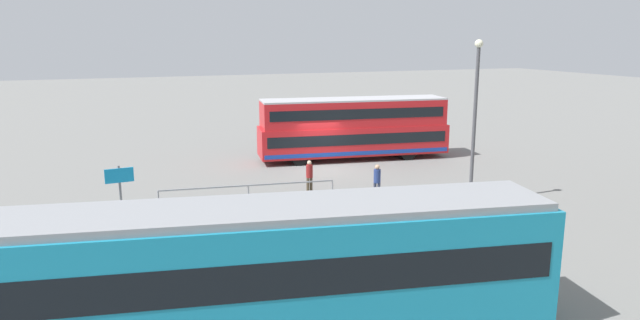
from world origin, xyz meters
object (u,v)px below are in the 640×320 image
(pedestrian_crossing, at_px, (377,180))
(info_sign, at_px, (120,183))
(tram_yellow, at_px, (241,272))
(pedestrian_near_railing, at_px, (309,175))
(double_decker_bus, at_px, (353,128))
(street_lamp, at_px, (475,110))

(pedestrian_crossing, distance_m, info_sign, 11.21)
(tram_yellow, bearing_deg, pedestrian_near_railing, -117.11)
(double_decker_bus, relative_size, street_lamp, 1.62)
(double_decker_bus, distance_m, tram_yellow, 21.81)
(pedestrian_crossing, distance_m, street_lamp, 5.34)
(pedestrian_crossing, xyz_separation_m, street_lamp, (-3.69, 2.04, 3.28))
(pedestrian_near_railing, bearing_deg, pedestrian_crossing, 140.25)
(pedestrian_crossing, relative_size, info_sign, 0.70)
(double_decker_bus, distance_m, pedestrian_crossing, 9.07)
(info_sign, height_order, street_lamp, street_lamp)
(tram_yellow, xyz_separation_m, pedestrian_near_railing, (-6.19, -12.09, -0.85))
(info_sign, distance_m, street_lamp, 15.34)
(double_decker_bus, bearing_deg, pedestrian_crossing, 72.72)
(double_decker_bus, height_order, tram_yellow, double_decker_bus)
(double_decker_bus, distance_m, info_sign, 15.93)
(pedestrian_near_railing, height_order, pedestrian_crossing, pedestrian_crossing)
(tram_yellow, distance_m, info_sign, 10.98)
(pedestrian_crossing, bearing_deg, tram_yellow, 48.77)
(double_decker_bus, bearing_deg, pedestrian_near_railing, 51.17)
(double_decker_bus, xyz_separation_m, pedestrian_crossing, (2.68, 8.61, -0.96))
(info_sign, relative_size, street_lamp, 0.33)
(info_sign, bearing_deg, street_lamp, 169.42)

